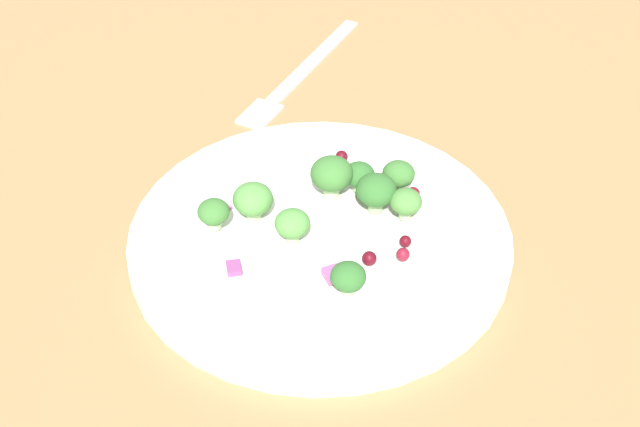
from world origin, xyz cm
name	(u,v)px	position (x,y,z in cm)	size (l,w,h in cm)	color
ground_plane	(352,274)	(0.00, 0.00, -1.00)	(180.00, 180.00, 2.00)	olive
plate	(320,235)	(0.76, 2.59, 0.86)	(24.75, 24.75, 1.70)	white
dressing_pool	(320,230)	(0.76, 2.59, 1.30)	(14.35, 14.35, 0.20)	white
broccoli_floret_0	(382,192)	(3.88, -0.40, 3.11)	(2.66, 2.66, 2.69)	#8EB77A
broccoli_floret_1	(254,198)	(0.18, 6.99, 2.90)	(2.63, 2.63, 2.66)	#9EC684
broccoli_floret_2	(292,224)	(-0.97, 3.70, 2.80)	(2.25, 2.25, 2.28)	#9EC684
broccoli_floret_3	(214,212)	(-2.18, 8.64, 2.96)	(2.06, 2.06, 2.09)	#ADD18E
broccoli_floret_4	(359,175)	(5.31, 1.78, 2.81)	(2.08, 2.08, 2.10)	#9EC684
broccoli_floret_5	(332,174)	(4.16, 3.27, 3.20)	(2.86, 2.86, 2.90)	#ADD18E
broccoli_floret_6	(348,277)	(-3.75, -1.26, 2.67)	(2.13, 2.13, 2.16)	#8EB77A
broccoli_floret_7	(399,175)	(6.54, -0.57, 2.73)	(2.21, 2.21, 2.24)	#9EC684
broccoli_floret_8	(406,202)	(3.86, -2.06, 2.87)	(2.09, 2.09, 2.12)	#9EC684
cranberry_0	(342,157)	(7.45, 3.96, 2.20)	(0.90, 0.90, 0.90)	#4C0A14
cranberry_1	(413,193)	(5.69, -1.96, 2.20)	(0.90, 0.90, 0.90)	maroon
cranberry_2	(401,258)	(-0.35, -3.33, 2.08)	(0.84, 0.84, 0.84)	maroon
cranberry_3	(369,258)	(-0.97, -1.51, 1.88)	(0.92, 0.92, 0.92)	#4C0A14
cranberry_4	(405,241)	(1.45, -2.97, 1.83)	(0.77, 0.77, 0.77)	#4C0A14
onion_bit_0	(220,210)	(-0.31, 9.38, 1.41)	(1.21, 0.82, 0.32)	#934C84
onion_bit_1	(367,188)	(5.36, 1.20, 1.87)	(1.39, 1.37, 0.42)	#934C84
onion_bit_2	(341,277)	(-2.96, -0.46, 1.68)	(1.17, 1.27, 0.45)	#934C84
onion_bit_3	(386,194)	(5.62, -0.09, 1.56)	(1.02, 1.33, 0.49)	#843D75
onion_bit_4	(234,268)	(-4.96, 5.76, 1.71)	(1.13, 0.88, 0.34)	#843D75
fork	(298,75)	(18.73, 12.74, 0.25)	(18.67, 2.75, 0.50)	silver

